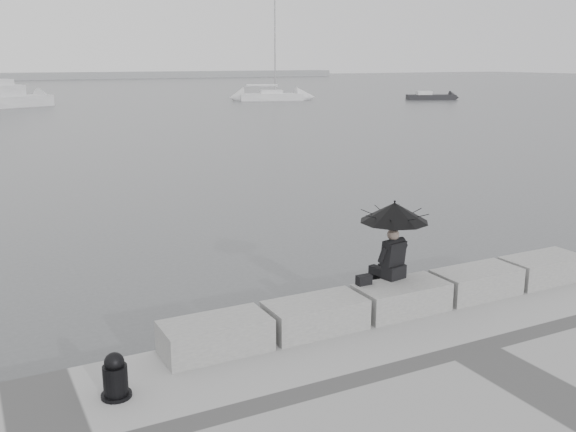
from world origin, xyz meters
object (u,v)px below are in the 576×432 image
motor_cruiser (10,98)px  small_motorboat (431,97)px  sailboat_right (271,96)px  seated_person (394,222)px  mooring_bollard (115,379)px

motor_cruiser → small_motorboat: (45.69, -9.68, -0.57)m
sailboat_right → motor_cruiser: 28.25m
seated_person → mooring_bollard: size_ratio=2.23×
mooring_bollard → motor_cruiser: (3.70, 63.18, 0.13)m
sailboat_right → motor_cruiser: size_ratio=1.51×
seated_person → motor_cruiser: bearing=80.3°
sailboat_right → small_motorboat: sailboat_right is taller
seated_person → sailboat_right: 65.76m
seated_person → mooring_bollard: bearing=-179.7°
mooring_bollard → small_motorboat: 72.81m
mooring_bollard → sailboat_right: bearing=62.4°
seated_person → sailboat_right: bearing=55.0°
seated_person → small_motorboat: seated_person is taller
seated_person → small_motorboat: bearing=38.9°
seated_person → motor_cruiser: size_ratio=0.16×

